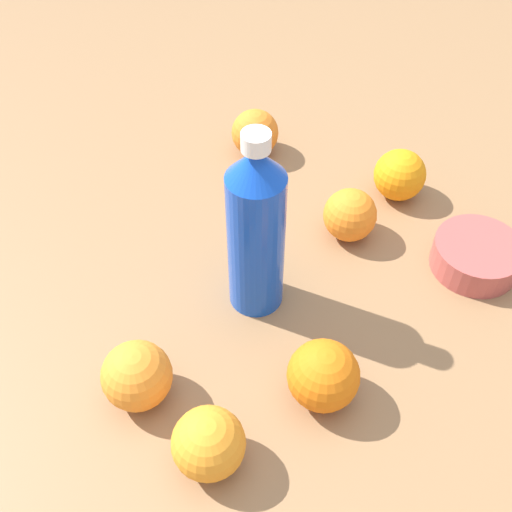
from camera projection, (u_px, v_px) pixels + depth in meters
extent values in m
plane|color=olive|center=(294.00, 320.00, 0.81)|extent=(2.40, 2.40, 0.00)
cylinder|color=blue|center=(256.00, 243.00, 0.76)|extent=(0.07, 0.07, 0.21)
cone|color=blue|center=(256.00, 164.00, 0.67)|extent=(0.07, 0.07, 0.04)
cylinder|color=white|center=(256.00, 142.00, 0.65)|extent=(0.03, 0.03, 0.02)
sphere|color=orange|center=(400.00, 175.00, 0.94)|extent=(0.08, 0.08, 0.08)
sphere|color=orange|center=(255.00, 133.00, 1.01)|extent=(0.08, 0.08, 0.08)
sphere|color=orange|center=(350.00, 215.00, 0.89)|extent=(0.08, 0.08, 0.08)
sphere|color=orange|center=(208.00, 443.00, 0.66)|extent=(0.08, 0.08, 0.08)
sphere|color=orange|center=(137.00, 376.00, 0.71)|extent=(0.08, 0.08, 0.08)
sphere|color=orange|center=(323.00, 375.00, 0.71)|extent=(0.08, 0.08, 0.08)
cylinder|color=#B24C47|center=(476.00, 255.00, 0.86)|extent=(0.12, 0.12, 0.04)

